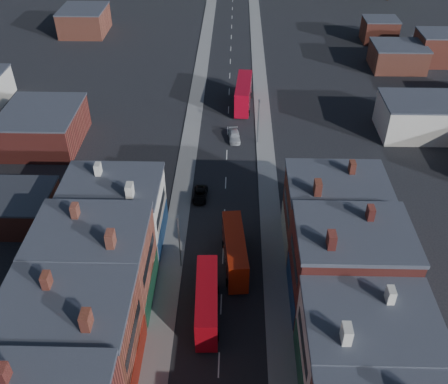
# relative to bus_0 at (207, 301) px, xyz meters

# --- Properties ---
(pavement_west) EXTENTS (3.00, 200.00, 0.12)m
(pavement_west) POSITION_rel_bus_0_xyz_m (-5.00, 27.65, -2.34)
(pavement_west) COLOR gray
(pavement_west) RESTS_ON ground
(pavement_east) EXTENTS (3.00, 200.00, 0.12)m
(pavement_east) POSITION_rel_bus_0_xyz_m (8.00, 27.65, -2.34)
(pavement_east) COLOR gray
(pavement_east) RESTS_ON ground
(lamp_post_2) EXTENTS (0.25, 0.70, 8.12)m
(lamp_post_2) POSITION_rel_bus_0_xyz_m (-3.70, 7.65, 2.31)
(lamp_post_2) COLOR slate
(lamp_post_2) RESTS_ON ground
(lamp_post_3) EXTENTS (0.25, 0.70, 8.12)m
(lamp_post_3) POSITION_rel_bus_0_xyz_m (6.70, 37.65, 2.31)
(lamp_post_3) COLOR slate
(lamp_post_3) RESTS_ON ground
(bus_0) EXTENTS (2.89, 10.37, 4.44)m
(bus_0) POSITION_rel_bus_0_xyz_m (0.00, 0.00, 0.00)
(bus_0) COLOR #B00A14
(bus_0) RESTS_ON ground
(bus_1) EXTENTS (3.39, 10.62, 4.51)m
(bus_1) POSITION_rel_bus_0_xyz_m (3.00, 8.08, 0.03)
(bus_1) COLOR #AA2009
(bus_1) RESTS_ON ground
(bus_2) EXTENTS (3.56, 11.85, 5.05)m
(bus_2) POSITION_rel_bus_0_xyz_m (4.31, 51.34, 0.33)
(bus_2) COLOR #9F0719
(bus_2) RESTS_ON ground
(car_2) EXTENTS (2.18, 4.53, 1.24)m
(car_2) POSITION_rel_bus_0_xyz_m (-2.21, 21.74, -1.78)
(car_2) COLOR black
(car_2) RESTS_ON ground
(car_3) EXTENTS (2.30, 4.80, 1.35)m
(car_3) POSITION_rel_bus_0_xyz_m (2.70, 38.60, -1.72)
(car_3) COLOR silver
(car_3) RESTS_ON ground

